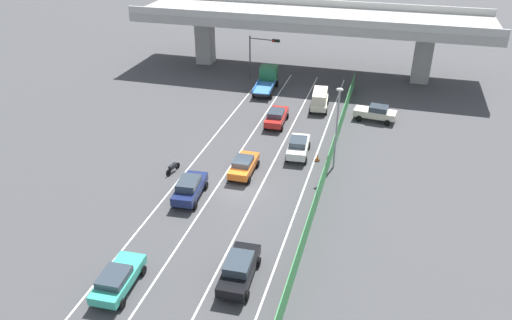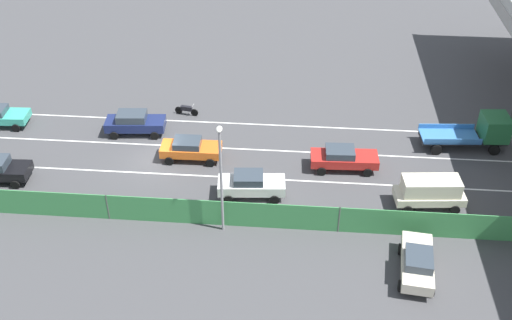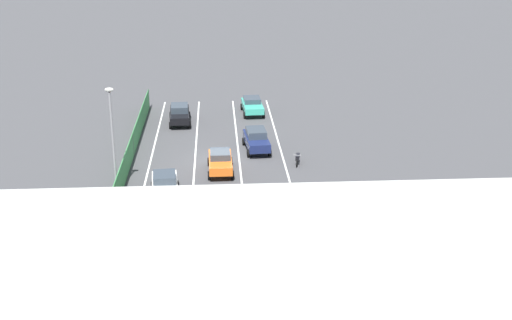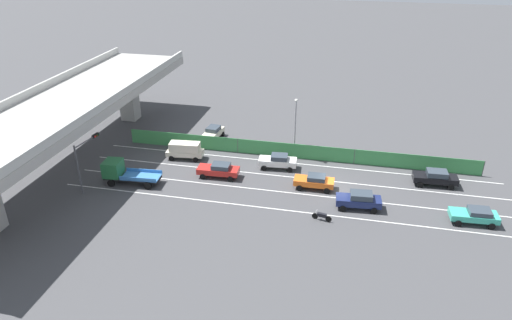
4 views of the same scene
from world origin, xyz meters
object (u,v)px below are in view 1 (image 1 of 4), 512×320
car_van_cream (320,99)px  flatbed_truck_blue (267,78)px  car_taxi_teal (118,279)px  traffic_cone (317,158)px  car_sedan_navy (190,188)px  car_hatchback_white (298,146)px  parked_sedan_cream (376,113)px  car_sedan_black (239,269)px  car_taxi_orange (244,165)px  traffic_light (260,49)px  car_sedan_red (276,116)px  motorcycle (173,168)px  street_lamp (337,121)px

car_van_cream → flatbed_truck_blue: flatbed_truck_blue is taller
car_taxi_teal → traffic_cone: bearing=65.4°
car_sedan_navy → traffic_cone: bearing=45.3°
car_hatchback_white → car_sedan_navy: bearing=-125.9°
parked_sedan_cream → traffic_cone: size_ratio=6.61×
car_sedan_black → car_taxi_teal: car_sedan_black is taller
car_taxi_orange → car_sedan_navy: bearing=-122.3°
parked_sedan_cream → car_hatchback_white: bearing=-122.6°
traffic_light → car_hatchback_white: bearing=-65.1°
car_sedan_navy → traffic_cone: size_ratio=6.71×
car_hatchback_white → flatbed_truck_blue: flatbed_truck_blue is taller
car_sedan_navy → flatbed_truck_blue: bearing=90.6°
flatbed_truck_blue → parked_sedan_cream: 14.84m
car_hatchback_white → flatbed_truck_blue: (-7.13, 16.14, 0.39)m
car_sedan_red → motorcycle: size_ratio=2.44×
car_sedan_navy → parked_sedan_cream: bearing=55.7°
car_sedan_navy → car_sedan_black: bearing=-50.5°
parked_sedan_cream → traffic_cone: 11.45m
car_taxi_orange → car_sedan_navy: car_sedan_navy is taller
car_hatchback_white → motorcycle: (-9.86, -6.04, -0.48)m
traffic_cone → traffic_light: bearing=118.6°
car_hatchback_white → car_sedan_red: 7.09m
car_sedan_black → traffic_light: (-8.62, 36.53, 3.04)m
car_taxi_orange → street_lamp: (7.32, 3.26, 3.61)m
car_sedan_black → flatbed_truck_blue: flatbed_truck_blue is taller
car_sedan_navy → street_lamp: size_ratio=0.61×
traffic_cone → car_taxi_teal: bearing=-114.6°
flatbed_truck_blue → car_hatchback_white: bearing=-66.2°
car_taxi_orange → parked_sedan_cream: bearing=55.1°
flatbed_truck_blue → traffic_light: size_ratio=1.12×
car_sedan_navy → car_hatchback_white: bearing=54.1°
traffic_cone → car_sedan_black: bearing=-97.2°
car_van_cream → car_sedan_red: bearing=-124.1°
car_taxi_teal → car_sedan_red: bearing=82.3°
traffic_light → street_lamp: (12.33, -20.47, 0.52)m
car_sedan_black → flatbed_truck_blue: 34.32m
car_sedan_red → flatbed_truck_blue: bearing=109.6°
car_sedan_black → car_hatchback_white: (0.23, 17.47, -0.01)m
car_taxi_orange → car_hatchback_white: car_hatchback_white is taller
car_taxi_teal → motorcycle: size_ratio=2.32×
car_sedan_black → car_taxi_teal: (-6.90, -2.79, -0.08)m
parked_sedan_cream → street_lamp: bearing=-104.2°
flatbed_truck_blue → traffic_light: 4.30m
car_van_cream → car_taxi_teal: 32.57m
car_sedan_red → parked_sedan_cream: parked_sedan_cream is taller
car_taxi_orange → car_van_cream: bearing=76.4°
traffic_light → street_lamp: 23.90m
car_taxi_teal → parked_sedan_cream: (13.47, 30.19, 0.06)m
car_sedan_red → car_sedan_navy: 15.93m
car_taxi_orange → traffic_cone: (5.73, 4.07, -0.57)m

